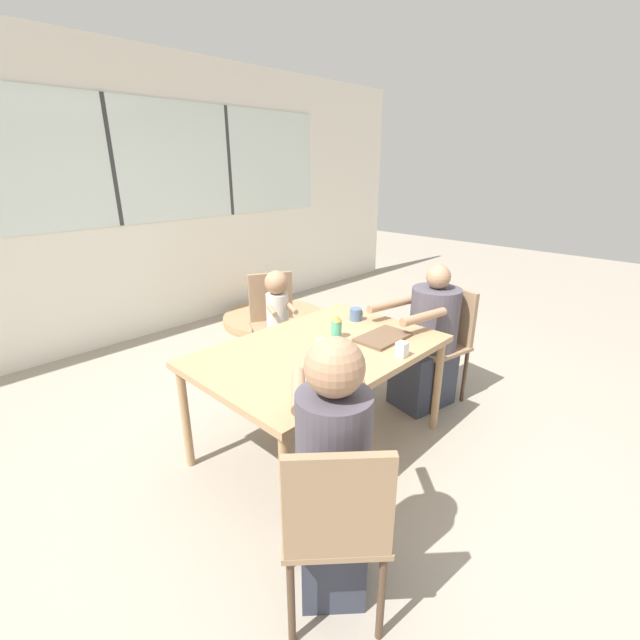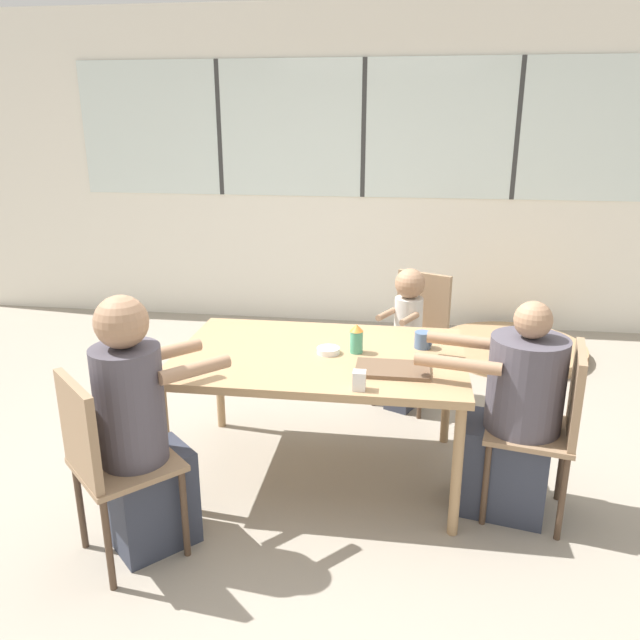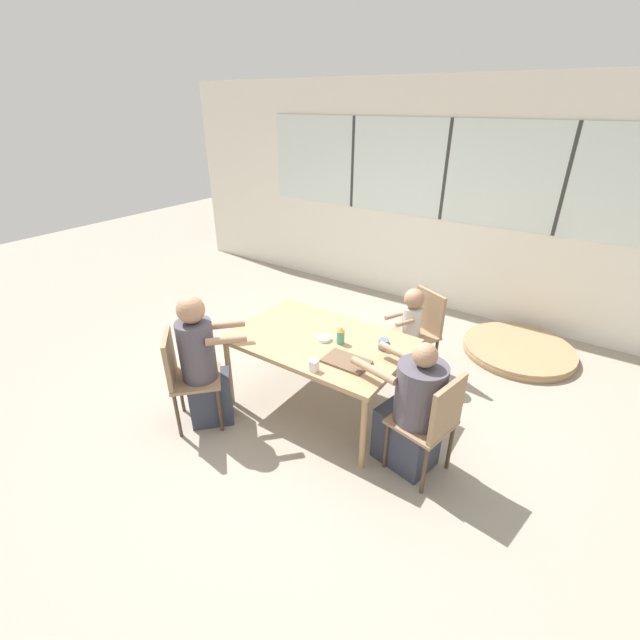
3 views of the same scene
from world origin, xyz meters
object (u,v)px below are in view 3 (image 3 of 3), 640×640
at_px(person_toddler, 409,334).
at_px(milk_carton_small, 314,366).
at_px(sippy_cup, 341,335).
at_px(bowl_white_shallow, 324,339).
at_px(chair_for_woman_green_shirt, 434,419).
at_px(folded_table_stack, 518,350).
at_px(person_woman_green_shirt, 412,413).
at_px(coffee_mug, 384,344).
at_px(chair_for_toddler, 421,326).
at_px(person_man_blue_shirt, 203,367).
at_px(chair_for_man_blue_shirt, 183,372).

height_order(person_toddler, milk_carton_small, person_toddler).
relative_size(sippy_cup, milk_carton_small, 1.75).
bearing_deg(bowl_white_shallow, chair_for_woman_green_shirt, -11.92).
bearing_deg(folded_table_stack, person_woman_green_shirt, -99.08).
bearing_deg(bowl_white_shallow, coffee_mug, 17.99).
bearing_deg(folded_table_stack, milk_carton_small, -113.89).
height_order(chair_for_woman_green_shirt, person_toddler, person_toddler).
bearing_deg(milk_carton_small, chair_for_toddler, 79.55).
height_order(chair_for_toddler, milk_carton_small, chair_for_toddler).
bearing_deg(bowl_white_shallow, milk_carton_small, -65.15).
xyz_separation_m(person_woman_green_shirt, person_toddler, (-0.52, 1.10, 0.00)).
bearing_deg(person_woman_green_shirt, sippy_cup, 85.03).
xyz_separation_m(person_woman_green_shirt, person_man_blue_shirt, (-1.64, -0.52, 0.08)).
height_order(milk_carton_small, bowl_white_shallow, milk_carton_small).
relative_size(person_woman_green_shirt, milk_carton_small, 12.26).
xyz_separation_m(milk_carton_small, bowl_white_shallow, (-0.20, 0.42, -0.03)).
xyz_separation_m(chair_for_woman_green_shirt, milk_carton_small, (-0.89, -0.19, 0.22)).
bearing_deg(sippy_cup, chair_for_woman_green_shirt, -15.79).
relative_size(person_woman_green_shirt, sippy_cup, 7.02).
relative_size(chair_for_man_blue_shirt, folded_table_stack, 0.74).
height_order(person_woman_green_shirt, milk_carton_small, person_woman_green_shirt).
bearing_deg(chair_for_woman_green_shirt, person_toddler, 42.98).
relative_size(chair_for_toddler, person_toddler, 0.92).
bearing_deg(milk_carton_small, chair_for_man_blue_shirt, -158.16).
height_order(person_toddler, folded_table_stack, person_toddler).
bearing_deg(folded_table_stack, chair_for_man_blue_shirt, -126.56).
distance_m(chair_for_woman_green_shirt, coffee_mug, 0.75).
bearing_deg(person_toddler, chair_for_man_blue_shirt, 80.78).
bearing_deg(sippy_cup, bowl_white_shallow, -165.16).
distance_m(person_woman_green_shirt, folded_table_stack, 2.27).
relative_size(chair_for_toddler, folded_table_stack, 0.74).
relative_size(coffee_mug, folded_table_stack, 0.08).
bearing_deg(person_woman_green_shirt, person_toddler, 37.01).
height_order(chair_for_toddler, person_toddler, person_toddler).
distance_m(bowl_white_shallow, folded_table_stack, 2.47).
xyz_separation_m(chair_for_man_blue_shirt, person_woman_green_shirt, (1.76, 0.64, -0.05)).
xyz_separation_m(person_man_blue_shirt, sippy_cup, (0.87, 0.76, 0.23)).
height_order(person_woman_green_shirt, person_toddler, person_woman_green_shirt).
bearing_deg(sippy_cup, chair_for_toddler, 72.15).
xyz_separation_m(chair_for_man_blue_shirt, person_toddler, (1.24, 1.74, -0.05)).
bearing_deg(person_man_blue_shirt, coffee_mug, 79.22).
distance_m(coffee_mug, sippy_cup, 0.37).
height_order(sippy_cup, milk_carton_small, sippy_cup).
xyz_separation_m(chair_for_woman_green_shirt, chair_for_toddler, (-0.62, 1.27, 0.00)).
xyz_separation_m(coffee_mug, folded_table_stack, (0.78, 1.85, -0.70)).
relative_size(chair_for_toddler, person_woman_green_shirt, 0.81).
bearing_deg(person_woman_green_shirt, chair_for_man_blue_shirt, 121.75).
distance_m(chair_for_man_blue_shirt, milk_carton_small, 1.13).
relative_size(chair_for_woman_green_shirt, sippy_cup, 5.69).
bearing_deg(chair_for_man_blue_shirt, chair_for_woman_green_shirt, 60.83).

